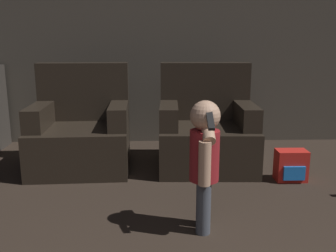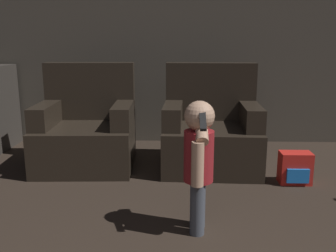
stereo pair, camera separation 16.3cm
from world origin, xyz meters
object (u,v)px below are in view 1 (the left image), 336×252
Objects in this scene: person_toddler at (205,156)px; toy_backpack at (291,166)px; armchair_right at (206,132)px; armchair_left at (82,133)px.

toy_backpack is at bearing 140.50° from person_toddler.
toy_backpack is at bearing -30.91° from armchair_right.
armchair_left is 1.16× the size of person_toddler.
person_toddler reaches higher than toy_backpack.
armchair_right is at bearing 147.11° from toy_backpack.
armchair_right is 1.16× the size of person_toddler.
person_toddler is 3.09× the size of toy_backpack.
toy_backpack is (1.82, -0.43, -0.19)m from armchair_left.
armchair_right is 3.60× the size of toy_backpack.
person_toddler is at bearing -96.06° from armchair_right.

